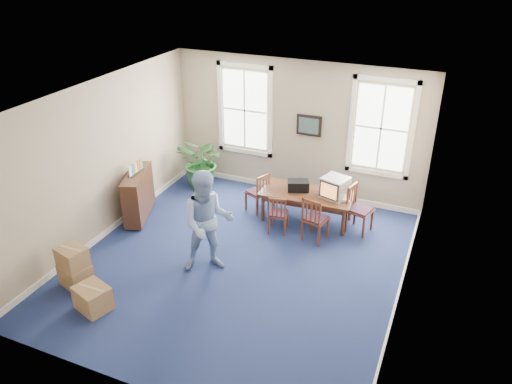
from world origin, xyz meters
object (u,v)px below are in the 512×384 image
at_px(conference_table, 306,207).
at_px(chair_near_left, 278,213).
at_px(crt_tv, 335,187).
at_px(man, 208,222).
at_px(cardboard_boxes, 87,265).
at_px(credenza, 138,196).
at_px(potted_plant, 203,162).

xyz_separation_m(conference_table, chair_near_left, (-0.40, -0.67, 0.10)).
distance_m(conference_table, crt_tv, 0.81).
xyz_separation_m(man, cardboard_boxes, (-1.75, -1.28, -0.59)).
height_order(credenza, cardboard_boxes, credenza).
bearing_deg(potted_plant, credenza, -107.48).
relative_size(chair_near_left, credenza, 0.67).
relative_size(crt_tv, man, 0.27).
bearing_deg(man, potted_plant, 88.91).
bearing_deg(credenza, potted_plant, 52.07).
xyz_separation_m(conference_table, crt_tv, (0.58, 0.04, 0.56)).
bearing_deg(man, crt_tv, 23.84).
bearing_deg(cardboard_boxes, crt_tv, 47.10).
bearing_deg(cardboard_boxes, credenza, 103.26).
bearing_deg(credenza, chair_near_left, -8.94).
bearing_deg(chair_near_left, man, 57.37).
bearing_deg(crt_tv, credenza, -144.91).
height_order(chair_near_left, cardboard_boxes, chair_near_left).
relative_size(conference_table, cardboard_boxes, 1.39).
bearing_deg(conference_table, cardboard_boxes, -130.14).
distance_m(crt_tv, man, 2.97).
bearing_deg(cardboard_boxes, conference_table, 51.95).
relative_size(man, potted_plant, 1.50).
distance_m(chair_near_left, credenza, 3.10).
bearing_deg(man, cardboard_boxes, -175.10).
distance_m(chair_near_left, man, 1.95).
relative_size(potted_plant, cardboard_boxes, 0.94).
height_order(conference_table, man, man).
height_order(conference_table, crt_tv, crt_tv).
xyz_separation_m(credenza, potted_plant, (0.59, 1.87, 0.15)).
xyz_separation_m(conference_table, potted_plant, (-2.85, 0.58, 0.32)).
bearing_deg(chair_near_left, credenza, 1.53).
distance_m(crt_tv, cardboard_boxes, 5.10).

